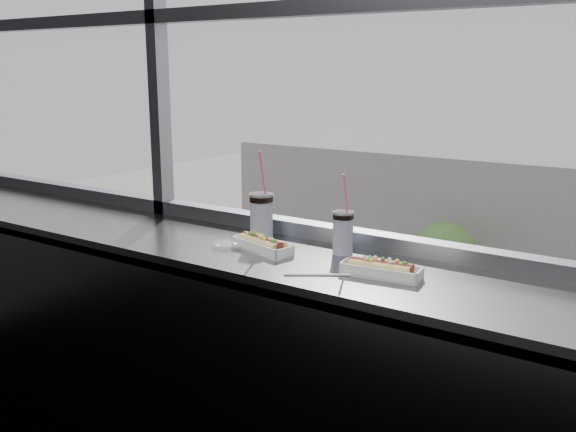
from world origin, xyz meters
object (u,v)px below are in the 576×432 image
Objects in this scene: pedestrian_a at (480,307)px; hotdog_tray_right at (381,269)px; wrapper at (227,244)px; car_near_b at (385,421)px; loose_straw at (317,275)px; soda_cup_left at (261,215)px; hotdog_tray_left at (262,244)px; car_near_a at (228,367)px; tree_left at (444,255)px; soda_cup_right at (343,230)px.

hotdog_tray_right is at bearing -164.22° from pedestrian_a.
wrapper is 0.02× the size of car_near_b.
hotdog_tray_right reaches higher than loose_straw.
hotdog_tray_right is 0.76× the size of soda_cup_left.
wrapper is 0.06× the size of pedestrian_a.
hotdog_tray_left is at bearing 124.43° from loose_straw.
car_near_b is (-6.76, 16.32, -11.09)m from wrapper.
soda_cup_left is 0.06× the size of car_near_a.
hotdog_tray_left is at bearing -71.46° from tree_left.
soda_cup_left is at bearing 142.37° from hotdog_tray_left.
hotdog_tray_left reaches higher than car_near_b.
hotdog_tray_left is 24.01m from car_near_a.
soda_cup_right is at bearing -141.51° from car_near_a.
loose_straw is (0.42, -0.25, -0.10)m from soda_cup_left.
hotdog_tray_left is 31.04m from tree_left.
soda_cup_right is 2.73× the size of wrapper.
soda_cup_left reaches higher than loose_straw.
hotdog_tray_left is 0.36m from loose_straw.
soda_cup_left is at bearing 72.00° from wrapper.
soda_cup_left is 1.66× the size of loose_straw.
wrapper is 0.02× the size of car_near_a.
tree_left is (-9.35, 28.32, -8.57)m from wrapper.
wrapper is at bearing -108.00° from soda_cup_left.
hotdog_tray_left is 31.62m from pedestrian_a.
hotdog_tray_left is at bearing 170.25° from hotdog_tray_right.
hotdog_tray_left is 0.94× the size of soda_cup_right.
soda_cup_right is at bearing -164.57° from pedestrian_a.
loose_straw reaches higher than tree_left.
pedestrian_a is at bearing -29.25° from car_near_a.
loose_straw is at bearing -31.34° from soda_cup_left.
hotdog_tray_right is 24.32m from car_near_a.
loose_straw is 31.81m from pedestrian_a.
loose_straw is 1.98× the size of wrapper.
tree_left is at bearing 102.31° from hotdog_tray_right.
hotdog_tray_left reaches higher than pedestrian_a.
tree_left is at bearing 76.18° from loose_straw.
tree_left reaches higher than pedestrian_a.
tree_left is at bearing 100.16° from pedestrian_a.
car_near_b is 2.89× the size of pedestrian_a.
soda_cup_right is at bearing -151.04° from car_near_b.
soda_cup_left reaches higher than soda_cup_right.
soda_cup_left reaches higher than car_near_a.
car_near_a is (-13.79, 16.28, -11.02)m from hotdog_tray_left.
soda_cup_left is 23.92m from car_near_a.
tree_left reaches higher than car_near_b.
soda_cup_left is 0.18× the size of pedestrian_a.
wrapper is at bearing -165.43° from pedestrian_a.
soda_cup_left is at bearing 159.70° from hotdog_tray_right.
pedestrian_a is (-8.10, 28.64, -11.09)m from hotdog_tray_right.
loose_straw reaches higher than pedestrian_a.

